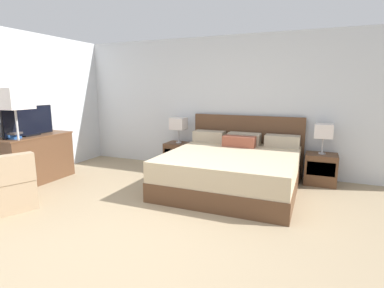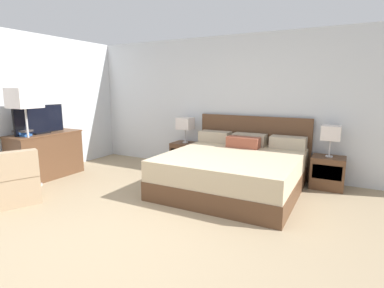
% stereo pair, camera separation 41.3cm
% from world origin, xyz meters
% --- Properties ---
extents(ground_plane, '(9.62, 9.62, 0.00)m').
position_xyz_m(ground_plane, '(0.00, 0.00, 0.00)').
color(ground_plane, '#998466').
extents(wall_back, '(7.22, 0.06, 2.52)m').
position_xyz_m(wall_back, '(0.00, 3.24, 1.26)').
color(wall_back, silver).
rests_on(wall_back, ground).
extents(wall_left, '(0.06, 5.01, 2.52)m').
position_xyz_m(wall_left, '(-3.04, 1.30, 1.26)').
color(wall_left, silver).
rests_on(wall_left, ground).
extents(bed, '(2.04, 2.07, 1.08)m').
position_xyz_m(bed, '(0.45, 2.19, 0.32)').
color(bed, brown).
rests_on(bed, ground).
extents(nightstand_left, '(0.50, 0.41, 0.51)m').
position_xyz_m(nightstand_left, '(-0.85, 2.94, 0.26)').
color(nightstand_left, brown).
rests_on(nightstand_left, ground).
extents(nightstand_right, '(0.50, 0.41, 0.51)m').
position_xyz_m(nightstand_right, '(1.75, 2.94, 0.26)').
color(nightstand_right, brown).
rests_on(nightstand_right, ground).
extents(table_lamp_left, '(0.28, 0.28, 0.50)m').
position_xyz_m(table_lamp_left, '(-0.85, 2.94, 0.89)').
color(table_lamp_left, '#B7B7BC').
rests_on(table_lamp_left, nightstand_left).
extents(table_lamp_right, '(0.28, 0.28, 0.50)m').
position_xyz_m(table_lamp_right, '(1.75, 2.94, 0.89)').
color(table_lamp_right, '#B7B7BC').
rests_on(table_lamp_right, nightstand_right).
extents(dresser, '(0.53, 1.22, 0.80)m').
position_xyz_m(dresser, '(-2.72, 1.22, 0.41)').
color(dresser, brown).
rests_on(dresser, ground).
extents(tv, '(0.18, 0.91, 0.49)m').
position_xyz_m(tv, '(-2.72, 1.16, 1.03)').
color(tv, black).
rests_on(tv, dresser).
extents(book_red_cover, '(0.24, 0.17, 0.03)m').
position_xyz_m(book_red_cover, '(-2.70, 0.84, 0.82)').
color(book_red_cover, '#234C8E').
rests_on(book_red_cover, dresser).
extents(book_blue_cover, '(0.21, 0.19, 0.04)m').
position_xyz_m(book_blue_cover, '(-2.73, 0.84, 0.85)').
color(book_blue_cover, '#234C8E').
rests_on(book_blue_cover, book_red_cover).
extents(book_small_top, '(0.29, 0.24, 0.03)m').
position_xyz_m(book_small_top, '(-2.72, 0.84, 0.89)').
color(book_small_top, '#383333').
rests_on(book_small_top, book_blue_cover).
extents(armchair_by_window, '(0.91, 0.90, 0.76)m').
position_xyz_m(armchair_by_window, '(-2.09, 0.18, 0.28)').
color(armchair_by_window, '#9E8466').
rests_on(armchair_by_window, ground).
extents(floor_lamp, '(0.40, 0.40, 1.58)m').
position_xyz_m(floor_lamp, '(-2.49, 0.78, 1.35)').
color(floor_lamp, '#B7B7BC').
rests_on(floor_lamp, ground).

